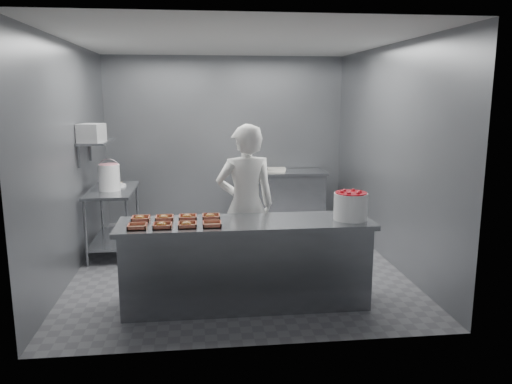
{
  "coord_description": "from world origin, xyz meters",
  "views": [
    {
      "loc": [
        -0.47,
        -6.26,
        2.18
      ],
      "look_at": [
        0.24,
        -0.2,
        0.97
      ],
      "focal_mm": 35.0,
      "sensor_mm": 36.0,
      "label": 1
    }
  ],
  "objects_px": {
    "tray_1": "(162,225)",
    "glaze_bucket": "(109,177)",
    "tray_2": "(187,225)",
    "tray_4": "(140,218)",
    "prep_table": "(113,211)",
    "worker": "(246,205)",
    "tray_0": "(137,226)",
    "strawberry_tub": "(351,205)",
    "service_counter": "(246,263)",
    "tray_6": "(188,217)",
    "tray_5": "(164,218)",
    "tray_7": "(211,216)",
    "tray_3": "(212,224)",
    "appliance": "(91,133)",
    "back_counter": "(280,197)"
  },
  "relations": [
    {
      "from": "tray_0",
      "to": "tray_6",
      "type": "height_order",
      "value": "tray_6"
    },
    {
      "from": "tray_2",
      "to": "appliance",
      "type": "xyz_separation_m",
      "value": [
        -1.23,
        1.84,
        0.76
      ]
    },
    {
      "from": "worker",
      "to": "strawberry_tub",
      "type": "height_order",
      "value": "worker"
    },
    {
      "from": "tray_1",
      "to": "back_counter",
      "type": "bearing_deg",
      "value": 63.02
    },
    {
      "from": "tray_4",
      "to": "tray_6",
      "type": "height_order",
      "value": "same"
    },
    {
      "from": "tray_5",
      "to": "tray_0",
      "type": "bearing_deg",
      "value": -128.02
    },
    {
      "from": "tray_3",
      "to": "tray_5",
      "type": "relative_size",
      "value": 1.0
    },
    {
      "from": "tray_3",
      "to": "tray_6",
      "type": "height_order",
      "value": "tray_6"
    },
    {
      "from": "tray_0",
      "to": "tray_7",
      "type": "xyz_separation_m",
      "value": [
        0.72,
        0.3,
        0.0
      ]
    },
    {
      "from": "back_counter",
      "to": "tray_3",
      "type": "height_order",
      "value": "tray_3"
    },
    {
      "from": "tray_1",
      "to": "glaze_bucket",
      "type": "height_order",
      "value": "glaze_bucket"
    },
    {
      "from": "tray_0",
      "to": "tray_1",
      "type": "distance_m",
      "value": 0.24
    },
    {
      "from": "tray_3",
      "to": "tray_1",
      "type": "bearing_deg",
      "value": -180.0
    },
    {
      "from": "tray_4",
      "to": "strawberry_tub",
      "type": "relative_size",
      "value": 0.54
    },
    {
      "from": "prep_table",
      "to": "glaze_bucket",
      "type": "xyz_separation_m",
      "value": [
        -0.01,
        -0.09,
        0.49
      ]
    },
    {
      "from": "prep_table",
      "to": "tray_7",
      "type": "height_order",
      "value": "tray_7"
    },
    {
      "from": "tray_3",
      "to": "worker",
      "type": "distance_m",
      "value": 0.87
    },
    {
      "from": "back_counter",
      "to": "tray_4",
      "type": "relative_size",
      "value": 8.01
    },
    {
      "from": "tray_1",
      "to": "tray_4",
      "type": "bearing_deg",
      "value": 128.37
    },
    {
      "from": "worker",
      "to": "tray_3",
      "type": "bearing_deg",
      "value": 54.92
    },
    {
      "from": "service_counter",
      "to": "tray_7",
      "type": "relative_size",
      "value": 13.88
    },
    {
      "from": "tray_1",
      "to": "worker",
      "type": "bearing_deg",
      "value": 40.74
    },
    {
      "from": "tray_0",
      "to": "tray_1",
      "type": "relative_size",
      "value": 1.0
    },
    {
      "from": "tray_3",
      "to": "worker",
      "type": "xyz_separation_m",
      "value": [
        0.41,
        0.77,
        0.01
      ]
    },
    {
      "from": "prep_table",
      "to": "tray_3",
      "type": "distance_m",
      "value": 2.49
    },
    {
      "from": "tray_3",
      "to": "tray_5",
      "type": "xyz_separation_m",
      "value": [
        -0.48,
        0.3,
        0.0
      ]
    },
    {
      "from": "service_counter",
      "to": "tray_1",
      "type": "xyz_separation_m",
      "value": [
        -0.83,
        -0.15,
        0.47
      ]
    },
    {
      "from": "tray_0",
      "to": "tray_1",
      "type": "xyz_separation_m",
      "value": [
        0.24,
        -0.0,
        0.0
      ]
    },
    {
      "from": "tray_5",
      "to": "tray_1",
      "type": "bearing_deg",
      "value": -90.0
    },
    {
      "from": "tray_1",
      "to": "glaze_bucket",
      "type": "distance_m",
      "value": 2.18
    },
    {
      "from": "tray_2",
      "to": "tray_4",
      "type": "xyz_separation_m",
      "value": [
        -0.48,
        0.3,
        0.0
      ]
    },
    {
      "from": "strawberry_tub",
      "to": "service_counter",
      "type": "bearing_deg",
      "value": 177.14
    },
    {
      "from": "prep_table",
      "to": "tray_5",
      "type": "distance_m",
      "value": 2.0
    },
    {
      "from": "tray_5",
      "to": "glaze_bucket",
      "type": "height_order",
      "value": "glaze_bucket"
    },
    {
      "from": "tray_2",
      "to": "tray_5",
      "type": "bearing_deg",
      "value": 128.37
    },
    {
      "from": "strawberry_tub",
      "to": "glaze_bucket",
      "type": "bearing_deg",
      "value": 145.07
    },
    {
      "from": "tray_0",
      "to": "tray_5",
      "type": "distance_m",
      "value": 0.38
    },
    {
      "from": "worker",
      "to": "appliance",
      "type": "xyz_separation_m",
      "value": [
        -1.88,
        1.07,
        0.76
      ]
    },
    {
      "from": "tray_3",
      "to": "glaze_bucket",
      "type": "xyz_separation_m",
      "value": [
        -1.31,
        2.01,
        0.17
      ]
    },
    {
      "from": "tray_4",
      "to": "appliance",
      "type": "height_order",
      "value": "appliance"
    },
    {
      "from": "worker",
      "to": "appliance",
      "type": "relative_size",
      "value": 5.84
    },
    {
      "from": "tray_6",
      "to": "worker",
      "type": "distance_m",
      "value": 0.8
    },
    {
      "from": "tray_2",
      "to": "tray_7",
      "type": "distance_m",
      "value": 0.39
    },
    {
      "from": "tray_0",
      "to": "tray_2",
      "type": "distance_m",
      "value": 0.48
    },
    {
      "from": "tray_0",
      "to": "tray_7",
      "type": "relative_size",
      "value": 1.0
    },
    {
      "from": "tray_5",
      "to": "tray_4",
      "type": "bearing_deg",
      "value": 180.0
    },
    {
      "from": "strawberry_tub",
      "to": "tray_7",
      "type": "bearing_deg",
      "value": 171.83
    },
    {
      "from": "prep_table",
      "to": "tray_5",
      "type": "height_order",
      "value": "tray_5"
    },
    {
      "from": "tray_4",
      "to": "appliance",
      "type": "bearing_deg",
      "value": 116.0
    },
    {
      "from": "prep_table",
      "to": "worker",
      "type": "relative_size",
      "value": 0.65
    }
  ]
}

